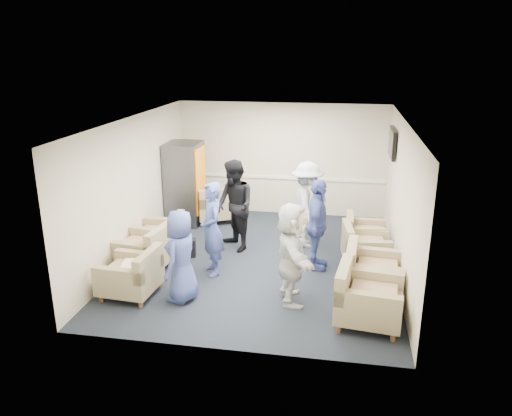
% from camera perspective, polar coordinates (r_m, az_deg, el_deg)
% --- Properties ---
extents(floor, '(6.00, 6.00, 0.00)m').
position_cam_1_polar(floor, '(9.67, 0.60, -6.07)').
color(floor, black).
rests_on(floor, ground).
extents(ceiling, '(6.00, 6.00, 0.00)m').
position_cam_1_polar(ceiling, '(8.92, 0.66, 9.98)').
color(ceiling, white).
rests_on(ceiling, back_wall).
extents(back_wall, '(5.00, 0.02, 2.70)m').
position_cam_1_polar(back_wall, '(12.08, 2.95, 5.57)').
color(back_wall, beige).
rests_on(back_wall, floor).
extents(front_wall, '(5.00, 0.02, 2.70)m').
position_cam_1_polar(front_wall, '(6.44, -3.72, -5.81)').
color(front_wall, beige).
rests_on(front_wall, floor).
extents(left_wall, '(0.02, 6.00, 2.70)m').
position_cam_1_polar(left_wall, '(9.90, -13.80, 2.28)').
color(left_wall, beige).
rests_on(left_wall, floor).
extents(right_wall, '(0.02, 6.00, 2.70)m').
position_cam_1_polar(right_wall, '(9.16, 16.26, 0.80)').
color(right_wall, beige).
rests_on(right_wall, floor).
extents(chair_rail, '(4.98, 0.04, 0.06)m').
position_cam_1_polar(chair_rail, '(12.17, 2.90, 3.48)').
color(chair_rail, white).
rests_on(chair_rail, back_wall).
extents(tv, '(0.10, 1.00, 0.58)m').
position_cam_1_polar(tv, '(10.73, 15.31, 7.18)').
color(tv, black).
rests_on(tv, right_wall).
extents(armchair_left_near, '(0.92, 0.92, 0.69)m').
position_cam_1_polar(armchair_left_near, '(8.52, -13.88, -7.57)').
color(armchair_left_near, '#8F815C').
rests_on(armchair_left_near, floor).
extents(armchair_left_mid, '(1.03, 1.03, 0.74)m').
position_cam_1_polar(armchair_left_mid, '(9.37, -12.54, -4.90)').
color(armchair_left_mid, '#8F815C').
rests_on(armchair_left_mid, floor).
extents(armchair_left_far, '(0.91, 0.91, 0.68)m').
position_cam_1_polar(armchair_left_far, '(10.06, -10.64, -3.34)').
color(armchair_left_far, '#8F815C').
rests_on(armchair_left_far, floor).
extents(armchair_right_near, '(1.05, 1.05, 0.75)m').
position_cam_1_polar(armchair_right_near, '(7.66, 12.33, -10.21)').
color(armchair_right_near, '#8F815C').
rests_on(armchair_right_near, floor).
extents(armchair_right_midnear, '(0.97, 0.97, 0.73)m').
position_cam_1_polar(armchair_right_midnear, '(8.53, 12.88, -7.31)').
color(armchair_right_midnear, '#8F815C').
rests_on(armchair_right_midnear, floor).
extents(armchair_right_midfar, '(0.92, 0.92, 0.66)m').
position_cam_1_polar(armchair_right_midfar, '(9.62, 12.06, -4.48)').
color(armchair_right_midfar, '#8F815C').
rests_on(armchair_right_midfar, floor).
extents(armchair_right_far, '(0.79, 0.79, 0.63)m').
position_cam_1_polar(armchair_right_far, '(10.25, 12.09, -3.16)').
color(armchair_right_far, '#8F815C').
rests_on(armchair_right_far, floor).
extents(armchair_corner, '(1.24, 1.24, 0.73)m').
position_cam_1_polar(armchair_corner, '(11.76, -4.63, 0.22)').
color(armchair_corner, '#8F815C').
rests_on(armchair_corner, floor).
extents(vending_machine, '(0.77, 0.89, 1.89)m').
position_cam_1_polar(vending_machine, '(11.59, -8.10, 2.81)').
color(vending_machine, '#4D4D54').
rests_on(vending_machine, floor).
extents(backpack, '(0.28, 0.23, 0.43)m').
position_cam_1_polar(backpack, '(9.88, -7.65, -4.30)').
color(backpack, black).
rests_on(backpack, floor).
extents(pillow, '(0.37, 0.45, 0.12)m').
position_cam_1_polar(pillow, '(8.45, -14.02, -6.50)').
color(pillow, white).
rests_on(pillow, armchair_left_near).
extents(person_front_left, '(0.61, 0.82, 1.52)m').
position_cam_1_polar(person_front_left, '(8.07, -8.54, -5.47)').
color(person_front_left, '#3F4E97').
rests_on(person_front_left, floor).
extents(person_mid_left, '(0.66, 0.74, 1.71)m').
position_cam_1_polar(person_mid_left, '(8.90, -5.07, -2.41)').
color(person_mid_left, '#3F4E97').
rests_on(person_mid_left, floor).
extents(person_back_left, '(1.10, 1.13, 1.84)m').
position_cam_1_polar(person_back_left, '(9.93, -2.49, 0.24)').
color(person_back_left, black).
rests_on(person_back_left, floor).
extents(person_back_right, '(0.90, 1.26, 1.77)m').
position_cam_1_polar(person_back_right, '(10.16, 5.84, 0.36)').
color(person_back_right, silver).
rests_on(person_back_right, floor).
extents(person_mid_right, '(0.46, 1.02, 1.70)m').
position_cam_1_polar(person_mid_right, '(9.13, 7.00, -1.94)').
color(person_mid_right, '#3F4E97').
rests_on(person_mid_right, floor).
extents(person_front_right, '(0.83, 1.62, 1.67)m').
position_cam_1_polar(person_front_right, '(7.91, 4.13, -5.19)').
color(person_front_right, silver).
rests_on(person_front_right, floor).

